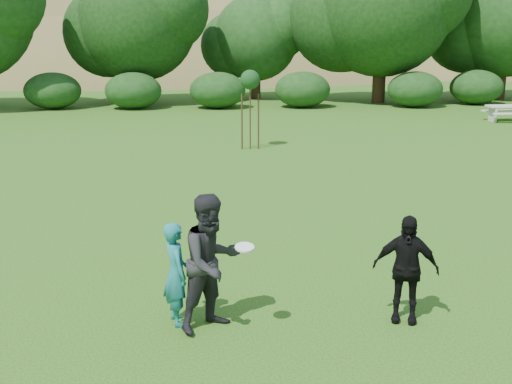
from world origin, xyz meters
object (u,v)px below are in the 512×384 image
player_black (406,269)px  picnic_table (506,110)px  player_grey (212,262)px  sapling (250,82)px  player_teal (176,273)px

player_black → picnic_table: bearing=79.3°
player_grey → picnic_table: 24.98m
player_black → sapling: sapling is taller
player_teal → sapling: bearing=-26.1°
player_teal → player_grey: (0.52, -0.22, 0.23)m
player_grey → player_black: bearing=-34.8°
player_black → picnic_table: 23.47m
player_grey → player_teal: bearing=123.4°
player_grey → picnic_table: (14.70, 20.19, -0.49)m
player_teal → player_black: 3.38m
picnic_table → player_black: bearing=-120.3°
player_grey → picnic_table: player_grey is taller
player_grey → sapling: bearing=48.6°
player_grey → picnic_table: size_ratio=1.12×
player_grey → sapling: size_ratio=0.71×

